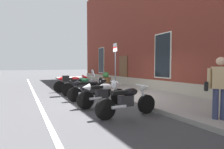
% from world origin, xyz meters
% --- Properties ---
extents(ground_plane, '(140.00, 140.00, 0.00)m').
position_xyz_m(ground_plane, '(0.00, 0.00, 0.00)').
color(ground_plane, '#38383A').
extents(sidewalk, '(30.26, 3.18, 0.14)m').
position_xyz_m(sidewalk, '(0.00, 1.59, 0.07)').
color(sidewalk, gray).
rests_on(sidewalk, ground_plane).
extents(lane_stripe, '(30.26, 0.12, 0.01)m').
position_xyz_m(lane_stripe, '(0.00, -3.20, 0.00)').
color(lane_stripe, silver).
rests_on(lane_stripe, ground_plane).
extents(brick_pub_facade, '(24.26, 6.62, 9.14)m').
position_xyz_m(brick_pub_facade, '(0.00, 6.44, 4.56)').
color(brick_pub_facade, maroon).
rests_on(brick_pub_facade, ground_plane).
extents(motorcycle_red_sport, '(0.62, 2.21, 1.01)m').
position_xyz_m(motorcycle_red_sport, '(-2.83, -1.05, 0.55)').
color(motorcycle_red_sport, black).
rests_on(motorcycle_red_sport, ground_plane).
extents(motorcycle_green_touring, '(0.71, 2.06, 1.33)m').
position_xyz_m(motorcycle_green_touring, '(-1.42, -1.17, 0.55)').
color(motorcycle_green_touring, black).
rests_on(motorcycle_green_touring, ground_plane).
extents(motorcycle_black_sport, '(0.62, 2.05, 1.01)m').
position_xyz_m(motorcycle_black_sport, '(-0.07, -1.05, 0.55)').
color(motorcycle_black_sport, black).
rests_on(motorcycle_black_sport, ground_plane).
extents(motorcycle_white_sport, '(0.62, 2.00, 0.99)m').
position_xyz_m(motorcycle_white_sport, '(1.28, -1.08, 0.54)').
color(motorcycle_white_sport, black).
rests_on(motorcycle_white_sport, ground_plane).
extents(motorcycle_black_naked, '(0.62, 2.04, 0.92)m').
position_xyz_m(motorcycle_black_naked, '(2.71, -1.01, 0.47)').
color(motorcycle_black_naked, black).
rests_on(motorcycle_black_naked, ground_plane).
extents(pedestrian_tan_coat, '(0.52, 0.52, 1.60)m').
position_xyz_m(pedestrian_tan_coat, '(4.42, 0.65, 1.03)').
color(pedestrian_tan_coat, '#2D3351').
rests_on(pedestrian_tan_coat, sidewalk).
extents(parking_sign, '(0.36, 0.07, 2.60)m').
position_xyz_m(parking_sign, '(-0.76, 0.54, 1.81)').
color(parking_sign, '#4C4C51').
rests_on(parking_sign, sidewalk).
extents(barrel_planter, '(0.68, 0.68, 1.01)m').
position_xyz_m(barrel_planter, '(-2.65, 0.93, 0.55)').
color(barrel_planter, brown).
rests_on(barrel_planter, sidewalk).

